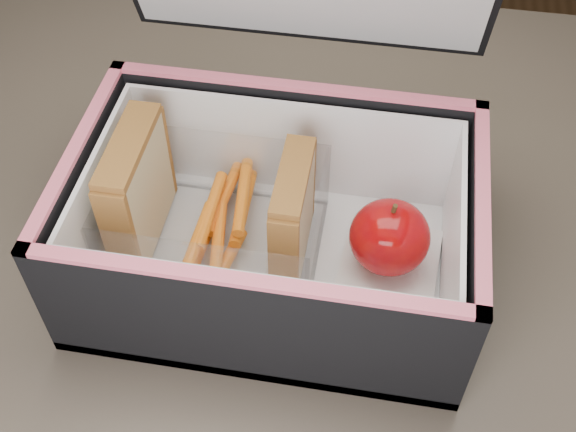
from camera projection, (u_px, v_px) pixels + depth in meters
name	position (u px, v px, depth m)	size (l,w,h in m)	color
kitchen_table	(263.00, 282.00, 0.74)	(1.20, 0.80, 0.75)	#51463B
lunch_bag	(275.00, 215.00, 0.59)	(0.32, 0.29, 0.32)	black
plastic_tub	(216.00, 215.00, 0.61)	(0.18, 0.13, 0.07)	white
sandwich_left	(138.00, 189.00, 0.60)	(0.03, 0.10, 0.11)	tan
sandwich_right	(293.00, 214.00, 0.59)	(0.02, 0.09, 0.10)	tan
carrot_sticks	(218.00, 226.00, 0.63)	(0.05, 0.16, 0.03)	orange
paper_napkin	(390.00, 262.00, 0.62)	(0.08, 0.08, 0.01)	white
red_apple	(390.00, 237.00, 0.59)	(0.09, 0.09, 0.07)	maroon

